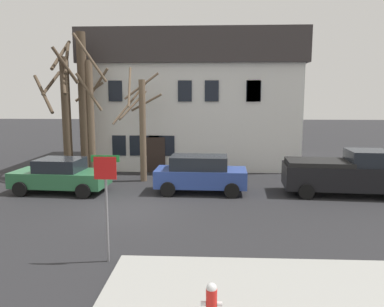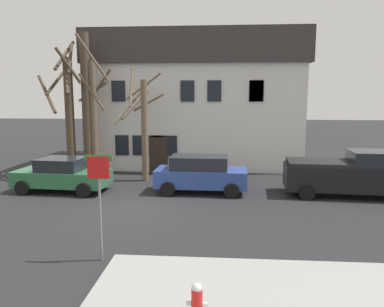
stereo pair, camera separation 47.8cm
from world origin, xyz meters
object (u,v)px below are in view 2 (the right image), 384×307
at_px(tree_bare_mid, 84,101).
at_px(car_green_sedan, 62,175).
at_px(tree_bare_far, 94,113).
at_px(building_main, 198,100).
at_px(bicycle_leaning, 42,173).
at_px(tree_bare_near, 68,114).
at_px(fire_hydrant, 197,302).
at_px(pickup_truck_black, 348,174).
at_px(tree_bare_end, 143,124).
at_px(street_sign_pole, 99,188).
at_px(car_blue_wagon, 201,174).

height_order(tree_bare_mid, car_green_sedan, tree_bare_mid).
bearing_deg(tree_bare_far, building_main, 44.41).
bearing_deg(tree_bare_mid, bicycle_leaning, -144.98).
height_order(tree_bare_near, fire_hydrant, tree_bare_near).
height_order(building_main, pickup_truck_black, building_main).
height_order(tree_bare_far, car_green_sedan, tree_bare_far).
distance_m(tree_bare_end, street_sign_pole, 10.15).
xyz_separation_m(tree_bare_mid, street_sign_pole, (4.37, -10.99, -2.17)).
height_order(tree_bare_mid, fire_hydrant, tree_bare_mid).
relative_size(car_green_sedan, street_sign_pole, 1.52).
xyz_separation_m(tree_bare_far, pickup_truck_black, (12.89, -3.54, -2.55)).
relative_size(tree_bare_near, car_green_sedan, 1.57).
distance_m(building_main, fire_hydrant, 19.73).
xyz_separation_m(tree_bare_mid, fire_hydrant, (7.19, -13.82, -3.69)).
bearing_deg(tree_bare_far, tree_bare_near, -165.33).
bearing_deg(street_sign_pole, tree_bare_near, 115.97).
bearing_deg(building_main, tree_bare_mid, -137.48).
height_order(building_main, street_sign_pole, building_main).
bearing_deg(tree_bare_mid, pickup_truck_black, -14.48).
distance_m(car_blue_wagon, bicycle_leaning, 8.94).
relative_size(tree_bare_mid, car_blue_wagon, 1.85).
xyz_separation_m(tree_bare_end, pickup_truck_black, (9.88, -2.52, -2.05)).
bearing_deg(tree_bare_mid, building_main, 42.52).
height_order(building_main, tree_bare_mid, building_main).
bearing_deg(tree_bare_near, tree_bare_mid, 16.86).
bearing_deg(tree_bare_far, car_blue_wagon, -29.13).
bearing_deg(tree_bare_near, car_green_sedan, -73.92).
xyz_separation_m(car_green_sedan, street_sign_pole, (4.25, -7.34, 1.25)).
relative_size(building_main, car_blue_wagon, 3.14).
height_order(car_green_sedan, fire_hydrant, car_green_sedan).
relative_size(fire_hydrant, bicycle_leaning, 0.46).
bearing_deg(pickup_truck_black, car_blue_wagon, 179.35).
height_order(tree_bare_end, car_green_sedan, tree_bare_end).
xyz_separation_m(tree_bare_mid, pickup_truck_black, (13.37, -3.45, -3.22)).
distance_m(car_green_sedan, pickup_truck_black, 13.25).
relative_size(pickup_truck_black, bicycle_leaning, 3.18).
distance_m(building_main, street_sign_pole, 16.73).
xyz_separation_m(car_blue_wagon, pickup_truck_black, (6.67, -0.08, 0.10)).
bearing_deg(building_main, car_blue_wagon, -85.61).
height_order(tree_bare_near, tree_bare_end, tree_bare_near).
xyz_separation_m(tree_bare_far, fire_hydrant, (6.71, -13.91, -3.02)).
height_order(tree_bare_near, street_sign_pole, tree_bare_near).
xyz_separation_m(car_blue_wagon, bicycle_leaning, (-8.71, 1.96, -0.54)).
distance_m(building_main, tree_bare_mid, 8.15).
bearing_deg(tree_bare_near, tree_bare_far, 14.67).
relative_size(tree_bare_near, street_sign_pole, 2.39).
bearing_deg(tree_bare_end, tree_bare_far, 161.22).
bearing_deg(pickup_truck_black, tree_bare_mid, 165.52).
height_order(tree_bare_near, car_blue_wagon, tree_bare_near).
bearing_deg(fire_hydrant, building_main, 93.49).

